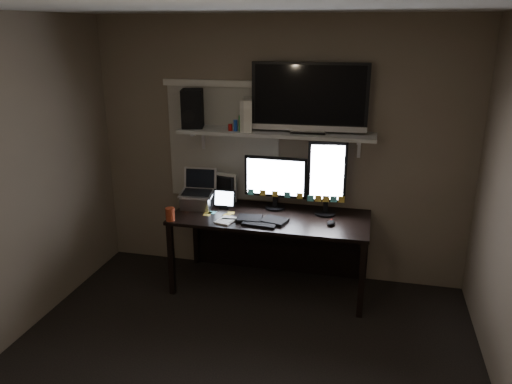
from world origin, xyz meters
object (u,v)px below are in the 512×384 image
(keyboard, at_px, (262,220))
(desk, at_px, (273,229))
(mouse, at_px, (331,223))
(tablet, at_px, (225,199))
(monitor_landscape, at_px, (275,182))
(game_console, at_px, (247,115))
(laptop, at_px, (197,190))
(monitor_portrait, at_px, (327,178))
(cup, at_px, (170,214))
(tv, at_px, (310,98))
(speaker, at_px, (193,108))

(keyboard, bearing_deg, desk, 85.29)
(mouse, height_order, tablet, tablet)
(monitor_landscape, relative_size, game_console, 2.08)
(desk, bearing_deg, tablet, -176.67)
(monitor_landscape, relative_size, laptop, 1.65)
(monitor_portrait, height_order, cup, monitor_portrait)
(desk, relative_size, monitor_portrait, 2.57)
(monitor_landscape, bearing_deg, desk, -91.18)
(desk, xyz_separation_m, keyboard, (-0.05, -0.27, 0.19))
(tv, relative_size, speaker, 2.90)
(keyboard, relative_size, cup, 3.84)
(tablet, bearing_deg, desk, 3.68)
(monitor_portrait, distance_m, mouse, 0.42)
(mouse, xyz_separation_m, speaker, (-1.36, 0.31, 0.91))
(keyboard, distance_m, cup, 0.82)
(tablet, xyz_separation_m, game_console, (0.20, 0.09, 0.80))
(desk, relative_size, cup, 15.06)
(desk, height_order, tablet, tablet)
(mouse, relative_size, tablet, 0.50)
(game_console, bearing_deg, tablet, -171.13)
(laptop, xyz_separation_m, speaker, (-0.07, 0.16, 0.75))
(tablet, height_order, speaker, speaker)
(monitor_landscape, bearing_deg, keyboard, -97.46)
(monitor_landscape, height_order, cup, monitor_landscape)
(monitor_portrait, xyz_separation_m, laptop, (-1.22, -0.10, -0.17))
(tv, height_order, game_console, tv)
(mouse, xyz_separation_m, laptop, (-1.29, 0.15, 0.16))
(keyboard, relative_size, tablet, 2.14)
(keyboard, relative_size, laptop, 1.27)
(tablet, height_order, tv, tv)
(tv, xyz_separation_m, speaker, (-1.10, 0.00, -0.13))
(monitor_portrait, bearing_deg, speaker, 170.74)
(keyboard, height_order, tablet, tablet)
(desk, height_order, keyboard, keyboard)
(desk, xyz_separation_m, monitor_landscape, (0.00, 0.08, 0.44))
(monitor_landscape, bearing_deg, tablet, -165.84)
(desk, xyz_separation_m, game_console, (-0.26, 0.07, 1.07))
(mouse, xyz_separation_m, tv, (-0.27, 0.31, 1.04))
(laptop, bearing_deg, mouse, -10.68)
(tablet, relative_size, game_console, 0.75)
(laptop, xyz_separation_m, game_console, (0.47, 0.13, 0.71))
(mouse, relative_size, game_console, 0.37)
(keyboard, distance_m, game_console, 0.97)
(keyboard, height_order, speaker, speaker)
(desk, distance_m, laptop, 0.82)
(tablet, relative_size, tv, 0.21)
(game_console, height_order, speaker, speaker)
(desk, xyz_separation_m, mouse, (0.56, -0.22, 0.20))
(tv, bearing_deg, cup, -157.70)
(desk, distance_m, cup, 0.99)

